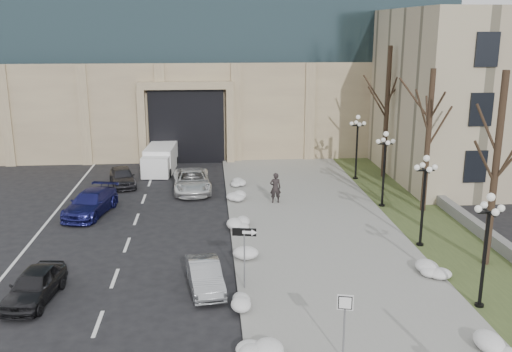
{
  "coord_description": "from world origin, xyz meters",
  "views": [
    {
      "loc": [
        -2.18,
        -13.65,
        10.81
      ],
      "look_at": [
        0.11,
        13.99,
        3.5
      ],
      "focal_mm": 40.0,
      "sensor_mm": 36.0,
      "label": 1
    }
  ],
  "objects_px": {
    "car_e": "(122,177)",
    "lamppost_c": "(385,159)",
    "car_a": "(34,285)",
    "keep_sign": "(345,313)",
    "lamppost_a": "(487,235)",
    "lamppost_d": "(357,138)",
    "pedestrian": "(275,188)",
    "one_way_sign": "(248,240)",
    "car_c": "(91,203)",
    "car_b": "(205,276)",
    "car_d": "(192,181)",
    "lamppost_b": "(424,189)",
    "box_truck": "(161,159)"
  },
  "relations": [
    {
      "from": "car_b",
      "to": "car_e",
      "type": "bearing_deg",
      "value": 101.04
    },
    {
      "from": "car_e",
      "to": "lamppost_c",
      "type": "bearing_deg",
      "value": -34.96
    },
    {
      "from": "lamppost_c",
      "to": "car_c",
      "type": "bearing_deg",
      "value": 179.65
    },
    {
      "from": "lamppost_d",
      "to": "keep_sign",
      "type": "bearing_deg",
      "value": -105.33
    },
    {
      "from": "car_e",
      "to": "car_a",
      "type": "bearing_deg",
      "value": -107.85
    },
    {
      "from": "lamppost_c",
      "to": "one_way_sign",
      "type": "bearing_deg",
      "value": -129.94
    },
    {
      "from": "car_b",
      "to": "one_way_sign",
      "type": "xyz_separation_m",
      "value": [
        1.82,
        -0.33,
        1.7
      ]
    },
    {
      "from": "box_truck",
      "to": "lamppost_d",
      "type": "distance_m",
      "value": 14.97
    },
    {
      "from": "lamppost_d",
      "to": "car_e",
      "type": "bearing_deg",
      "value": -179.25
    },
    {
      "from": "car_c",
      "to": "box_truck",
      "type": "height_order",
      "value": "box_truck"
    },
    {
      "from": "lamppost_a",
      "to": "lamppost_d",
      "type": "bearing_deg",
      "value": 90.0
    },
    {
      "from": "lamppost_d",
      "to": "pedestrian",
      "type": "bearing_deg",
      "value": -140.62
    },
    {
      "from": "lamppost_a",
      "to": "lamppost_c",
      "type": "xyz_separation_m",
      "value": [
        0.0,
        13.0,
        0.0
      ]
    },
    {
      "from": "car_e",
      "to": "pedestrian",
      "type": "bearing_deg",
      "value": -40.9
    },
    {
      "from": "one_way_sign",
      "to": "lamppost_a",
      "type": "height_order",
      "value": "lamppost_a"
    },
    {
      "from": "car_c",
      "to": "box_truck",
      "type": "distance_m",
      "value": 10.88
    },
    {
      "from": "car_d",
      "to": "box_truck",
      "type": "height_order",
      "value": "box_truck"
    },
    {
      "from": "car_c",
      "to": "keep_sign",
      "type": "height_order",
      "value": "keep_sign"
    },
    {
      "from": "car_b",
      "to": "car_a",
      "type": "bearing_deg",
      "value": 175.89
    },
    {
      "from": "car_b",
      "to": "car_d",
      "type": "height_order",
      "value": "car_d"
    },
    {
      "from": "car_e",
      "to": "one_way_sign",
      "type": "relative_size",
      "value": 1.41
    },
    {
      "from": "one_way_sign",
      "to": "keep_sign",
      "type": "distance_m",
      "value": 6.18
    },
    {
      "from": "one_way_sign",
      "to": "car_d",
      "type": "bearing_deg",
      "value": 110.24
    },
    {
      "from": "car_e",
      "to": "pedestrian",
      "type": "xyz_separation_m",
      "value": [
        10.12,
        -5.09,
        0.41
      ]
    },
    {
      "from": "car_a",
      "to": "one_way_sign",
      "type": "xyz_separation_m",
      "value": [
        8.7,
        0.15,
        1.64
      ]
    },
    {
      "from": "pedestrian",
      "to": "one_way_sign",
      "type": "bearing_deg",
      "value": 76.07
    },
    {
      "from": "lamppost_c",
      "to": "lamppost_d",
      "type": "xyz_separation_m",
      "value": [
        0.0,
        6.5,
        0.0
      ]
    },
    {
      "from": "car_d",
      "to": "lamppost_c",
      "type": "distance_m",
      "value": 12.8
    },
    {
      "from": "car_a",
      "to": "keep_sign",
      "type": "xyz_separation_m",
      "value": [
        11.44,
        -5.37,
        1.13
      ]
    },
    {
      "from": "car_b",
      "to": "car_d",
      "type": "bearing_deg",
      "value": 85.44
    },
    {
      "from": "car_b",
      "to": "lamppost_b",
      "type": "xyz_separation_m",
      "value": [
        10.8,
        3.89,
        2.46
      ]
    },
    {
      "from": "car_a",
      "to": "keep_sign",
      "type": "relative_size",
      "value": 1.6
    },
    {
      "from": "car_e",
      "to": "lamppost_c",
      "type": "height_order",
      "value": "lamppost_c"
    },
    {
      "from": "car_a",
      "to": "car_c",
      "type": "height_order",
      "value": "car_c"
    },
    {
      "from": "car_c",
      "to": "lamppost_c",
      "type": "height_order",
      "value": "lamppost_c"
    },
    {
      "from": "lamppost_d",
      "to": "lamppost_b",
      "type": "bearing_deg",
      "value": -90.0
    },
    {
      "from": "car_a",
      "to": "lamppost_b",
      "type": "xyz_separation_m",
      "value": [
        17.68,
        4.36,
        2.41
      ]
    },
    {
      "from": "car_c",
      "to": "keep_sign",
      "type": "xyz_separation_m",
      "value": [
        11.33,
        -16.34,
        1.09
      ]
    },
    {
      "from": "car_a",
      "to": "car_e",
      "type": "distance_m",
      "value": 17.18
    },
    {
      "from": "car_a",
      "to": "box_truck",
      "type": "distance_m",
      "value": 21.61
    },
    {
      "from": "keep_sign",
      "to": "lamppost_d",
      "type": "height_order",
      "value": "lamppost_d"
    },
    {
      "from": "car_c",
      "to": "one_way_sign",
      "type": "relative_size",
      "value": 1.75
    },
    {
      "from": "car_c",
      "to": "keep_sign",
      "type": "bearing_deg",
      "value": -42.15
    },
    {
      "from": "car_b",
      "to": "lamppost_c",
      "type": "xyz_separation_m",
      "value": [
        10.8,
        10.39,
        2.46
      ]
    },
    {
      "from": "car_d",
      "to": "car_c",
      "type": "bearing_deg",
      "value": -146.21
    },
    {
      "from": "car_c",
      "to": "pedestrian",
      "type": "height_order",
      "value": "pedestrian"
    },
    {
      "from": "one_way_sign",
      "to": "lamppost_b",
      "type": "bearing_deg",
      "value": 35.22
    },
    {
      "from": "car_e",
      "to": "box_truck",
      "type": "relative_size",
      "value": 0.65
    },
    {
      "from": "keep_sign",
      "to": "car_e",
      "type": "bearing_deg",
      "value": 128.72
    },
    {
      "from": "car_e",
      "to": "pedestrian",
      "type": "height_order",
      "value": "pedestrian"
    }
  ]
}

